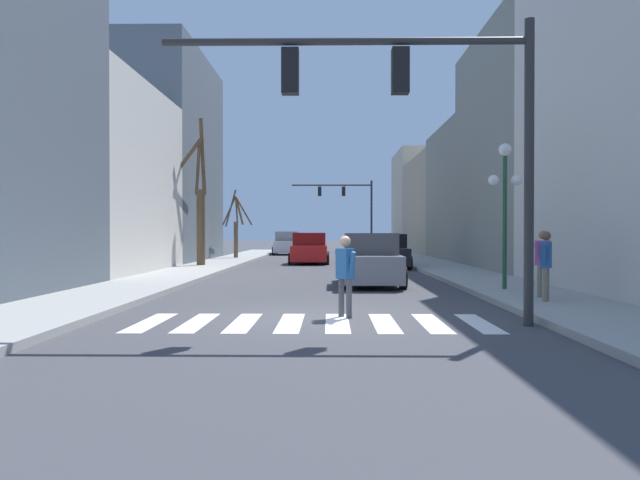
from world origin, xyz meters
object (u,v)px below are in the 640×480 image
traffic_signal_far (348,200)px  pedestrian_on_left_sidewalk (546,260)px  street_tree_right_mid (236,226)px  car_parked_right_far (366,246)px  car_parked_right_near (310,249)px  street_tree_left_far (198,205)px  pedestrian_near_right_corner (345,269)px  car_at_intersection (372,247)px  car_parked_left_far (287,244)px  car_parked_left_mid (387,252)px  car_parked_left_near (370,261)px  traffic_signal_near (417,103)px  pedestrian_crossing_street (543,258)px  street_lamp_right_corner (505,186)px

traffic_signal_far → pedestrian_on_left_sidewalk: size_ratio=4.45×
traffic_signal_far → street_tree_right_mid: 17.91m
car_parked_right_far → car_parked_right_near: (-3.89, -13.42, 0.07)m
car_parked_right_far → street_tree_left_far: 19.98m
pedestrian_on_left_sidewalk → street_tree_right_mid: 27.25m
car_parked_right_near → street_tree_left_far: 7.14m
traffic_signal_far → pedestrian_near_right_corner: (-1.30, -42.75, -3.64)m
car_parked_right_far → car_parked_right_near: bearing=163.8°
car_at_intersection → car_parked_right_near: (-3.93, -6.59, 0.02)m
street_tree_right_mid → car_parked_left_far: bearing=74.4°
car_parked_left_mid → pedestrian_near_right_corner: 17.76m
car_parked_left_near → car_parked_right_far: car_parked_left_near is taller
traffic_signal_near → car_parked_left_mid: bearing=86.5°
car_parked_left_mid → car_parked_right_far: bearing=0.1°
car_parked_left_near → traffic_signal_far: bearing=-0.5°
pedestrian_on_left_sidewalk → pedestrian_crossing_street: bearing=-169.5°
pedestrian_near_right_corner → traffic_signal_far: bearing=146.2°
car_parked_left_far → pedestrian_on_left_sidewalk: (8.34, -34.26, 0.27)m
pedestrian_near_right_corner → street_tree_right_mid: size_ratio=0.39×
car_parked_left_near → car_parked_right_near: (-2.45, 14.13, 0.00)m
street_lamp_right_corner → street_tree_left_far: 17.22m
car_parked_left_mid → street_tree_right_mid: (-8.72, 9.11, 1.36)m
car_parked_right_far → pedestrian_crossing_street: size_ratio=2.90×
car_parked_left_mid → street_tree_right_mid: bearing=43.8°
street_tree_right_mid → traffic_signal_near: bearing=-74.8°
car_parked_left_mid → pedestrian_crossing_street: size_ratio=2.61×
car_at_intersection → car_parked_left_far: (-6.14, 7.50, 0.06)m
car_parked_left_near → car_parked_left_mid: bearing=-8.5°
traffic_signal_far → street_lamp_right_corner: traffic_signal_far is taller
car_parked_left_mid → pedestrian_on_left_sidewalk: (2.22, -15.83, 0.33)m
car_parked_left_mid → car_parked_left_far: car_parked_left_far is taller
car_at_intersection → pedestrian_on_left_sidewalk: pedestrian_on_left_sidewalk is taller
car_parked_left_far → street_tree_left_far: bearing=170.2°
pedestrian_on_left_sidewalk → car_at_intersection: bearing=-150.0°
pedestrian_on_left_sidewalk → street_tree_left_far: size_ratio=0.22×
car_at_intersection → traffic_signal_near: bearing=177.7°
street_lamp_right_corner → pedestrian_near_right_corner: 7.02m
traffic_signal_near → street_lamp_right_corner: size_ratio=1.69×
car_parked_right_near → pedestrian_near_right_corner: size_ratio=2.61×
car_at_intersection → pedestrian_crossing_street: size_ratio=2.54×
car_at_intersection → car_parked_left_far: size_ratio=1.01×
car_parked_right_near → car_parked_right_far: bearing=163.8°
car_parked_left_mid → car_parked_right_far: size_ratio=0.90×
traffic_signal_near → street_tree_right_mid: 28.89m
car_parked_left_far → pedestrian_crossing_street: (8.58, -33.33, 0.28)m
car_parked_left_mid → pedestrian_on_left_sidewalk: size_ratio=2.64×
traffic_signal_near → pedestrian_crossing_street: (3.62, 3.80, -3.02)m
car_parked_right_far → pedestrian_crossing_street: (2.48, -32.65, 0.39)m
car_parked_right_far → street_tree_right_mid: 12.35m
car_parked_left_near → pedestrian_on_left_sidewalk: size_ratio=2.89×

